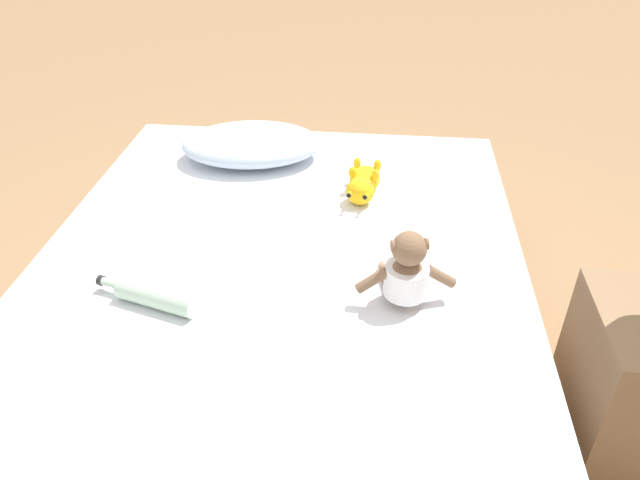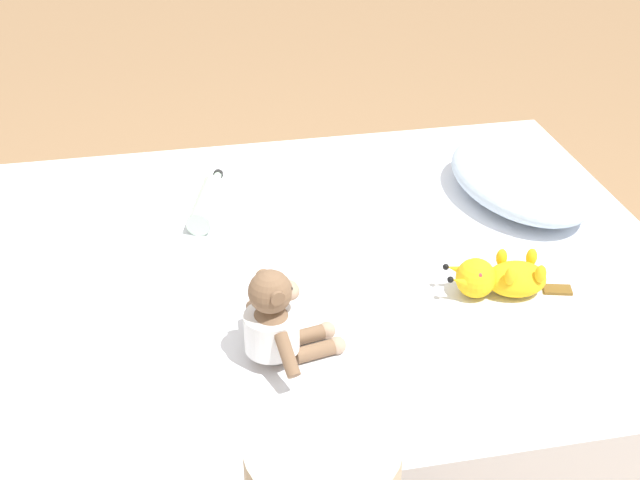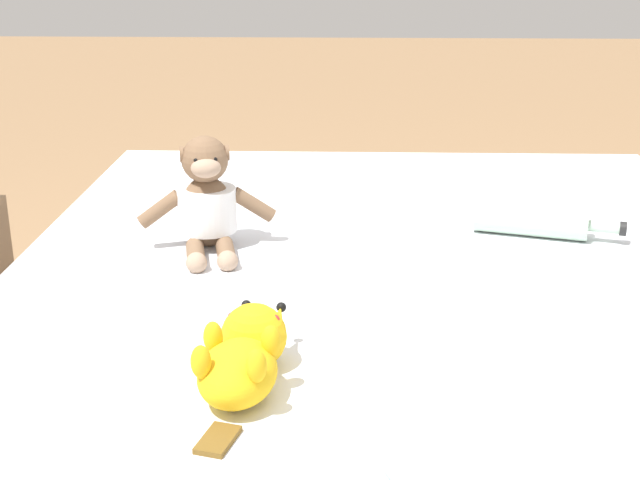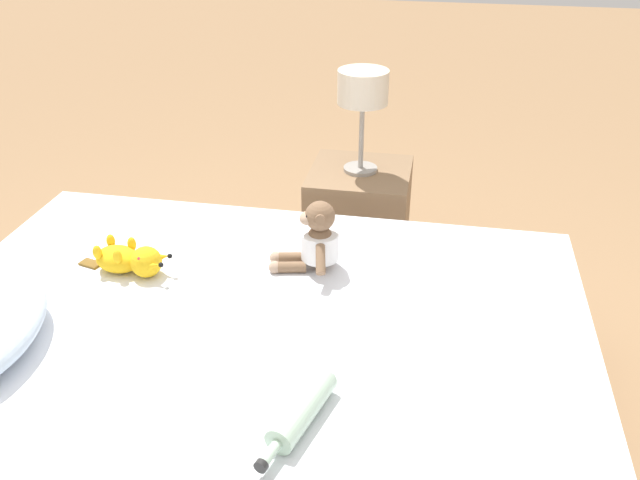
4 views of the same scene
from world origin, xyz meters
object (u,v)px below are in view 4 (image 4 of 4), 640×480
Objects in this scene: bed at (247,396)px; bedside_lamp at (363,92)px; plush_monkey at (317,241)px; plush_yellow_creature at (130,260)px; nightstand at (359,224)px; glass_bottle at (301,411)px.

bed is 4.79× the size of bedside_lamp.
plush_monkey is at bearing 176.48° from bedside_lamp.
plush_yellow_creature is 0.79× the size of bedside_lamp.
bedside_lamp is (0.73, -0.04, 0.27)m from plush_monkey.
plush_monkey is 0.60m from plush_yellow_creature.
plush_monkey is 0.78m from bedside_lamp.
nightstand is at bearing 0.00° from bedside_lamp.
bed is at bearing 160.33° from plush_monkey.
plush_monkey is (0.38, -0.14, 0.33)m from bed.
plush_monkey is 0.90× the size of glass_bottle.
plush_monkey is at bearing -76.12° from plush_yellow_creature.
plush_yellow_creature is 1.04× the size of glass_bottle.
plush_monkey is at bearing 176.48° from nightstand.
plush_yellow_creature reaches higher than nightstand.
bedside_lamp is (1.11, -0.18, 0.60)m from bed.
plush_yellow_creature is 0.66× the size of nightstand.
nightstand is (1.42, 0.05, -0.25)m from glass_bottle.
glass_bottle is at bearing -177.92° from nightstand.
plush_yellow_creature reaches higher than glass_bottle.
bed is 1.28m from bedside_lamp.
bed is at bearing 170.71° from bedside_lamp.
bedside_lamp is at bearing -9.29° from bed.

